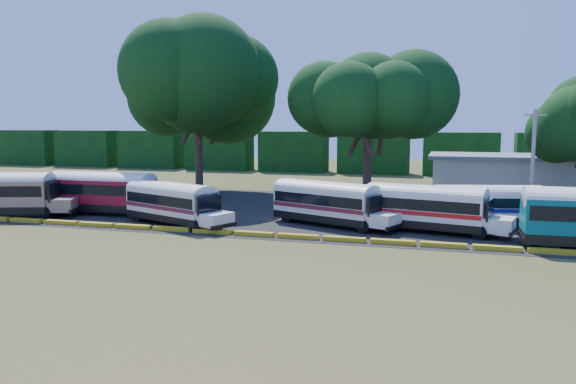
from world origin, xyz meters
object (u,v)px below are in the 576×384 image
(bus_cream_west, at_px, (173,201))
(bus_red, at_px, (105,190))
(bus_white_red, at_px, (428,206))
(tree_west, at_px, (197,83))

(bus_cream_west, bearing_deg, bus_red, -176.44)
(bus_white_red, bearing_deg, tree_west, 161.43)
(bus_cream_west, distance_m, tree_west, 20.51)
(bus_red, height_order, bus_cream_west, bus_red)
(bus_red, relative_size, tree_west, 0.63)
(bus_red, height_order, bus_white_red, bus_red)
(bus_red, bearing_deg, bus_white_red, -1.45)
(bus_cream_west, bearing_deg, tree_west, 132.04)
(bus_cream_west, distance_m, bus_white_red, 18.13)
(tree_west, bearing_deg, bus_cream_west, -70.85)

